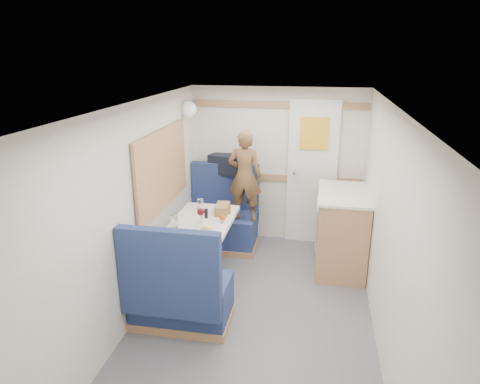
% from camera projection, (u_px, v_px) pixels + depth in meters
% --- Properties ---
extents(floor, '(4.50, 4.50, 0.00)m').
position_uv_depth(floor, '(248.00, 343.00, 3.72)').
color(floor, '#515156').
rests_on(floor, ground).
extents(ceiling, '(4.50, 4.50, 0.00)m').
position_uv_depth(ceiling, '(249.00, 111.00, 3.09)').
color(ceiling, silver).
rests_on(ceiling, wall_back).
extents(wall_back, '(2.20, 0.02, 2.00)m').
position_uv_depth(wall_back, '(277.00, 166.00, 5.50)').
color(wall_back, silver).
rests_on(wall_back, floor).
extents(wall_left, '(0.02, 4.50, 2.00)m').
position_uv_depth(wall_left, '(120.00, 228.00, 3.60)').
color(wall_left, silver).
rests_on(wall_left, floor).
extents(wall_right, '(0.02, 4.50, 2.00)m').
position_uv_depth(wall_right, '(392.00, 249.00, 3.21)').
color(wall_right, silver).
rests_on(wall_right, floor).
extents(oak_trim_low, '(2.15, 0.02, 0.08)m').
position_uv_depth(oak_trim_low, '(277.00, 178.00, 5.53)').
color(oak_trim_low, '#9F7248').
rests_on(oak_trim_low, wall_back).
extents(oak_trim_high, '(2.15, 0.02, 0.08)m').
position_uv_depth(oak_trim_high, '(279.00, 105.00, 5.24)').
color(oak_trim_high, '#9F7248').
rests_on(oak_trim_high, wall_back).
extents(side_window, '(0.04, 1.30, 0.72)m').
position_uv_depth(side_window, '(162.00, 168.00, 4.45)').
color(side_window, '#959E86').
rests_on(side_window, wall_left).
extents(rear_door, '(0.62, 0.12, 1.86)m').
position_uv_depth(rear_door, '(312.00, 170.00, 5.40)').
color(rear_door, white).
rests_on(rear_door, wall_back).
extents(dinette_table, '(0.62, 0.92, 0.72)m').
position_uv_depth(dinette_table, '(204.00, 232.00, 4.59)').
color(dinette_table, white).
rests_on(dinette_table, floor).
extents(bench_far, '(0.90, 0.59, 1.05)m').
position_uv_depth(bench_far, '(222.00, 224.00, 5.48)').
color(bench_far, navy).
rests_on(bench_far, floor).
extents(bench_near, '(0.90, 0.59, 1.05)m').
position_uv_depth(bench_near, '(179.00, 297.00, 3.87)').
color(bench_near, navy).
rests_on(bench_near, floor).
extents(ledge, '(0.90, 0.14, 0.04)m').
position_uv_depth(ledge, '(226.00, 175.00, 5.53)').
color(ledge, '#9F7248').
rests_on(ledge, bench_far).
extents(dome_light, '(0.20, 0.20, 0.20)m').
position_uv_depth(dome_light, '(188.00, 109.00, 5.07)').
color(dome_light, white).
rests_on(dome_light, wall_left).
extents(galley_counter, '(0.57, 0.92, 0.92)m').
position_uv_depth(galley_counter, '(341.00, 230.00, 4.88)').
color(galley_counter, '#9F7248').
rests_on(galley_counter, floor).
extents(person, '(0.41, 0.27, 1.10)m').
position_uv_depth(person, '(245.00, 176.00, 5.07)').
color(person, brown).
rests_on(person, bench_far).
extents(duffel_bag, '(0.56, 0.38, 0.25)m').
position_uv_depth(duffel_bag, '(230.00, 165.00, 5.48)').
color(duffel_bag, black).
rests_on(duffel_bag, ledge).
extents(tray, '(0.30, 0.37, 0.02)m').
position_uv_depth(tray, '(207.00, 227.00, 4.29)').
color(tray, silver).
rests_on(tray, dinette_table).
extents(orange_fruit, '(0.07, 0.07, 0.07)m').
position_uv_depth(orange_fruit, '(223.00, 218.00, 4.42)').
color(orange_fruit, '#F5530A').
rests_on(orange_fruit, tray).
extents(cheese_block, '(0.11, 0.08, 0.04)m').
position_uv_depth(cheese_block, '(207.00, 228.00, 4.21)').
color(cheese_block, '#DBC37F').
rests_on(cheese_block, tray).
extents(wine_glass, '(0.08, 0.08, 0.17)m').
position_uv_depth(wine_glass, '(201.00, 213.00, 4.36)').
color(wine_glass, white).
rests_on(wine_glass, dinette_table).
extents(tumbler_left, '(0.07, 0.07, 0.12)m').
position_uv_depth(tumbler_left, '(174.00, 222.00, 4.30)').
color(tumbler_left, white).
rests_on(tumbler_left, dinette_table).
extents(tumbler_mid, '(0.07, 0.07, 0.12)m').
position_uv_depth(tumbler_mid, '(200.00, 204.00, 4.79)').
color(tumbler_mid, silver).
rests_on(tumbler_mid, dinette_table).
extents(beer_glass, '(0.06, 0.06, 0.10)m').
position_uv_depth(beer_glass, '(228.00, 209.00, 4.66)').
color(beer_glass, '#8C5414').
rests_on(beer_glass, dinette_table).
extents(pepper_grinder, '(0.04, 0.04, 0.10)m').
position_uv_depth(pepper_grinder, '(206.00, 213.00, 4.54)').
color(pepper_grinder, black).
rests_on(pepper_grinder, dinette_table).
extents(salt_grinder, '(0.04, 0.04, 0.10)m').
position_uv_depth(salt_grinder, '(202.00, 219.00, 4.39)').
color(salt_grinder, white).
rests_on(salt_grinder, dinette_table).
extents(bread_loaf, '(0.15, 0.25, 0.10)m').
position_uv_depth(bread_loaf, '(222.00, 209.00, 4.67)').
color(bread_loaf, olive).
rests_on(bread_loaf, dinette_table).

